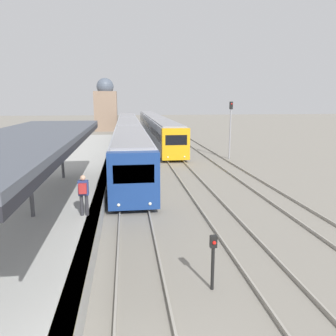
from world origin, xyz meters
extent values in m
cube|color=#4C515B|center=(-4.09, 8.39, 4.14)|extent=(4.00, 16.70, 0.20)
cube|color=black|center=(-2.13, 8.39, 3.92)|extent=(0.08, 16.70, 0.24)
cylinder|color=#47474C|center=(-4.09, 8.39, 2.50)|extent=(0.16, 0.16, 3.09)
cylinder|color=#47474C|center=(-4.09, 15.07, 2.50)|extent=(0.16, 0.16, 3.09)
cylinder|color=#2D2D33|center=(-2.16, 8.25, 1.38)|extent=(0.14, 0.14, 0.85)
cylinder|color=#2D2D33|center=(-1.96, 8.25, 1.38)|extent=(0.14, 0.14, 0.85)
cube|color=navy|center=(-2.06, 8.25, 2.10)|extent=(0.40, 0.22, 0.60)
sphere|color=tan|center=(-2.06, 8.25, 2.51)|extent=(0.22, 0.22, 0.22)
cube|color=#B22828|center=(-2.06, 8.05, 2.12)|extent=(0.30, 0.18, 0.40)
cube|color=navy|center=(0.00, 10.92, 1.68)|extent=(2.53, 0.70, 2.82)
cube|color=black|center=(0.00, 10.59, 2.07)|extent=(1.97, 0.04, 0.90)
sphere|color=#EFEACC|center=(-0.76, 10.58, 0.57)|extent=(0.16, 0.16, 0.16)
sphere|color=#EFEACC|center=(0.76, 10.58, 0.57)|extent=(0.16, 0.16, 0.16)
cube|color=#A8ADB7|center=(0.00, 18.77, 1.68)|extent=(2.53, 14.99, 2.82)
cube|color=gray|center=(0.00, 18.77, 3.15)|extent=(2.22, 14.69, 0.12)
cube|color=black|center=(0.00, 18.77, 1.99)|extent=(2.55, 13.79, 0.73)
cylinder|color=black|center=(-1.07, 13.90, 0.35)|extent=(0.12, 0.70, 0.70)
cylinder|color=black|center=(1.07, 13.90, 0.35)|extent=(0.12, 0.70, 0.70)
cylinder|color=black|center=(-1.07, 23.64, 0.35)|extent=(0.12, 0.70, 0.70)
cylinder|color=black|center=(1.07, 23.64, 0.35)|extent=(0.12, 0.70, 0.70)
cube|color=#A8ADB7|center=(0.00, 34.11, 1.68)|extent=(2.53, 14.99, 2.82)
cube|color=gray|center=(0.00, 34.11, 3.15)|extent=(2.22, 14.69, 0.12)
cube|color=black|center=(0.00, 34.11, 1.99)|extent=(2.55, 13.79, 0.73)
cylinder|color=black|center=(-1.07, 29.24, 0.35)|extent=(0.12, 0.70, 0.70)
cylinder|color=black|center=(1.07, 29.24, 0.35)|extent=(0.12, 0.70, 0.70)
cylinder|color=black|center=(-1.07, 38.98, 0.35)|extent=(0.12, 0.70, 0.70)
cylinder|color=black|center=(1.07, 38.98, 0.35)|extent=(0.12, 0.70, 0.70)
cube|color=#A8ADB7|center=(0.00, 49.45, 1.68)|extent=(2.53, 14.99, 2.82)
cube|color=gray|center=(0.00, 49.45, 3.15)|extent=(2.22, 14.69, 0.12)
cube|color=black|center=(0.00, 49.45, 1.99)|extent=(2.55, 13.79, 0.73)
cylinder|color=black|center=(-1.07, 44.58, 0.35)|extent=(0.12, 0.70, 0.70)
cylinder|color=black|center=(1.07, 44.58, 0.35)|extent=(0.12, 0.70, 0.70)
cylinder|color=black|center=(-1.07, 54.33, 0.35)|extent=(0.12, 0.70, 0.70)
cylinder|color=black|center=(1.07, 54.33, 0.35)|extent=(0.12, 0.70, 0.70)
cube|color=gold|center=(4.06, 23.96, 1.68)|extent=(2.48, 0.70, 2.81)
cube|color=black|center=(4.06, 23.63, 2.07)|extent=(1.93, 0.04, 0.90)
sphere|color=#EFEACC|center=(3.31, 23.62, 0.57)|extent=(0.16, 0.16, 0.16)
sphere|color=#EFEACC|center=(4.80, 23.62, 0.57)|extent=(0.16, 0.16, 0.16)
cube|color=#A8ADB7|center=(4.06, 31.14, 1.68)|extent=(2.48, 13.66, 2.81)
cube|color=gray|center=(4.06, 31.14, 3.14)|extent=(2.18, 13.39, 0.12)
cube|color=black|center=(4.06, 31.14, 1.99)|extent=(2.50, 12.57, 0.73)
cylinder|color=black|center=(3.00, 26.70, 0.35)|extent=(0.12, 0.70, 0.70)
cylinder|color=black|center=(5.11, 26.70, 0.35)|extent=(0.12, 0.70, 0.70)
cylinder|color=black|center=(3.00, 35.58, 0.35)|extent=(0.12, 0.70, 0.70)
cylinder|color=black|center=(5.11, 35.58, 0.35)|extent=(0.12, 0.70, 0.70)
cube|color=#A8ADB7|center=(4.06, 45.15, 1.68)|extent=(2.48, 13.66, 2.81)
cube|color=gray|center=(4.06, 45.15, 3.14)|extent=(2.18, 13.39, 0.12)
cube|color=black|center=(4.06, 45.15, 1.99)|extent=(2.50, 12.57, 0.73)
cylinder|color=black|center=(3.00, 40.71, 0.35)|extent=(0.12, 0.70, 0.70)
cylinder|color=black|center=(5.11, 40.71, 0.35)|extent=(0.12, 0.70, 0.70)
cylinder|color=black|center=(3.00, 49.59, 0.35)|extent=(0.12, 0.70, 0.70)
cylinder|color=black|center=(5.11, 49.59, 0.35)|extent=(0.12, 0.70, 0.70)
cube|color=#A8ADB7|center=(4.06, 59.16, 1.68)|extent=(2.48, 13.66, 2.81)
cube|color=gray|center=(4.06, 59.16, 3.14)|extent=(2.18, 13.39, 0.12)
cube|color=black|center=(4.06, 59.16, 1.99)|extent=(2.50, 12.57, 0.73)
cylinder|color=black|center=(3.00, 54.72, 0.35)|extent=(0.12, 0.70, 0.70)
cylinder|color=black|center=(5.11, 54.72, 0.35)|extent=(0.12, 0.70, 0.70)
cylinder|color=black|center=(3.00, 63.60, 0.35)|extent=(0.12, 0.70, 0.70)
cylinder|color=black|center=(5.11, 63.60, 0.35)|extent=(0.12, 0.70, 0.70)
cylinder|color=black|center=(2.10, 3.92, 0.67)|extent=(0.10, 0.10, 1.34)
cube|color=black|center=(2.10, 3.92, 1.52)|extent=(0.20, 0.14, 0.36)
sphere|color=red|center=(2.10, 3.83, 1.52)|extent=(0.11, 0.11, 0.11)
cylinder|color=gray|center=(9.48, 25.32, 2.69)|extent=(0.14, 0.14, 5.38)
cube|color=black|center=(9.48, 25.32, 5.03)|extent=(0.28, 0.20, 0.70)
sphere|color=red|center=(9.48, 25.20, 5.17)|extent=(0.14, 0.14, 0.14)
cube|color=#89705B|center=(-3.80, 56.85, 3.52)|extent=(4.00, 4.00, 7.05)
sphere|color=#4C5666|center=(-3.80, 56.85, 7.88)|extent=(3.03, 3.03, 3.03)
camera|label=1|loc=(-0.33, -4.64, 5.52)|focal=35.00mm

